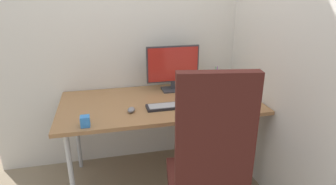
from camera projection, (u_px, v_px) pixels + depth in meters
ground_plane at (161, 176)px, 2.63m from camera, size 8.00×8.00×0.00m
wall_back at (149, 15)px, 2.54m from camera, size 2.88×0.04×2.80m
wall_side_right at (272, 20)px, 2.15m from camera, size 0.04×2.07×2.80m
desk at (160, 106)px, 2.38m from camera, size 1.62×0.82×0.75m
office_chair at (209, 166)px, 1.71m from camera, size 0.65×0.65×1.25m
monitor at (173, 66)px, 2.55m from camera, size 0.48×0.16×0.41m
keyboard at (174, 106)px, 2.24m from camera, size 0.44×0.13×0.02m
mouse at (131, 110)px, 2.15m from camera, size 0.08×0.10×0.04m
pen_holder at (216, 79)px, 2.77m from camera, size 0.09×0.09×0.17m
notebook at (235, 98)px, 2.39m from camera, size 0.15×0.23×0.02m
coffee_mug at (221, 85)px, 2.61m from camera, size 0.11×0.07×0.09m
desk_clamp_accessory at (85, 121)px, 1.92m from camera, size 0.06×0.06×0.07m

